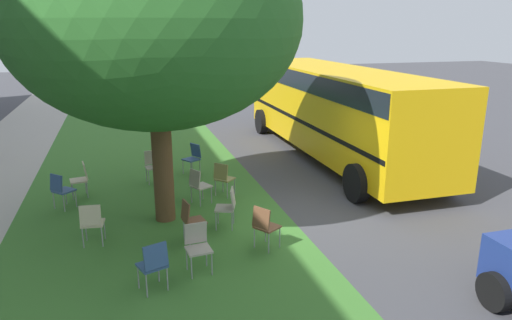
{
  "coord_description": "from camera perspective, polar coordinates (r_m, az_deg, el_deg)",
  "views": [
    {
      "loc": [
        -9.28,
        3.7,
        4.18
      ],
      "look_at": [
        1.09,
        0.67,
        1.09
      ],
      "focal_mm": 32.91,
      "sensor_mm": 36.0,
      "label": 1
    }
  ],
  "objects": [
    {
      "name": "chair_7",
      "position": [
        8.38,
        -7.12,
        -10.08
      ],
      "size": [
        0.46,
        0.46,
        0.88
      ],
      "color": "#ADA393",
      "rests_on": "ground"
    },
    {
      "name": "chair_3",
      "position": [
        11.41,
        -6.99,
        -2.87
      ],
      "size": [
        0.56,
        0.56,
        0.88
      ],
      "color": "#ADA393",
      "rests_on": "ground"
    },
    {
      "name": "chair_4",
      "position": [
        10.04,
        -3.42,
        -5.45
      ],
      "size": [
        0.53,
        0.53,
        0.88
      ],
      "color": "#ADA393",
      "rests_on": "ground"
    },
    {
      "name": "ground",
      "position": [
        10.83,
        5.05,
        -6.79
      ],
      "size": [
        80.0,
        80.0,
        0.0
      ],
      "primitive_type": "plane",
      "color": "#424247"
    },
    {
      "name": "chair_6",
      "position": [
        9.08,
        1.07,
        -7.81
      ],
      "size": [
        0.57,
        0.58,
        0.88
      ],
      "color": "brown",
      "rests_on": "ground"
    },
    {
      "name": "chair_11",
      "position": [
        11.87,
        -4.0,
        -2.03
      ],
      "size": [
        0.59,
        0.59,
        0.88
      ],
      "color": "olive",
      "rests_on": "ground"
    },
    {
      "name": "chair_8",
      "position": [
        9.76,
        -19.32,
        -7.02
      ],
      "size": [
        0.47,
        0.46,
        0.88
      ],
      "color": "beige",
      "rests_on": "ground"
    },
    {
      "name": "chair_0",
      "position": [
        12.61,
        -20.47,
        -1.95
      ],
      "size": [
        0.48,
        0.48,
        0.88
      ],
      "color": "beige",
      "rests_on": "ground"
    },
    {
      "name": "grass_verge",
      "position": [
        10.19,
        -12.17,
        -8.61
      ],
      "size": [
        48.0,
        6.0,
        0.01
      ],
      "primitive_type": "cube",
      "color": "#3D752D",
      "rests_on": "ground"
    },
    {
      "name": "chair_2",
      "position": [
        11.92,
        -22.63,
        -3.2
      ],
      "size": [
        0.59,
        0.59,
        0.88
      ],
      "color": "#335184",
      "rests_on": "ground"
    },
    {
      "name": "chair_1",
      "position": [
        13.24,
        -12.42,
        -0.46
      ],
      "size": [
        0.47,
        0.47,
        0.88
      ],
      "color": "#ADA393",
      "rests_on": "ground"
    },
    {
      "name": "chair_5",
      "position": [
        13.8,
        -7.66,
        0.44
      ],
      "size": [
        0.57,
        0.57,
        0.88
      ],
      "color": "#335184",
      "rests_on": "ground"
    },
    {
      "name": "street_tree",
      "position": [
        9.99,
        -12.23,
        16.22
      ],
      "size": [
        5.95,
        5.95,
        6.49
      ],
      "color": "brown",
      "rests_on": "ground"
    },
    {
      "name": "chair_10",
      "position": [
        9.44,
        -7.92,
        -7.01
      ],
      "size": [
        0.49,
        0.49,
        0.88
      ],
      "color": "brown",
      "rests_on": "ground"
    },
    {
      "name": "school_bus",
      "position": [
        15.48,
        9.54,
        6.76
      ],
      "size": [
        10.4,
        2.8,
        2.88
      ],
      "color": "yellow",
      "rests_on": "ground"
    },
    {
      "name": "chair_9",
      "position": [
        7.89,
        -12.35,
        -12.1
      ],
      "size": [
        0.54,
        0.53,
        0.88
      ],
      "color": "#335184",
      "rests_on": "ground"
    }
  ]
}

